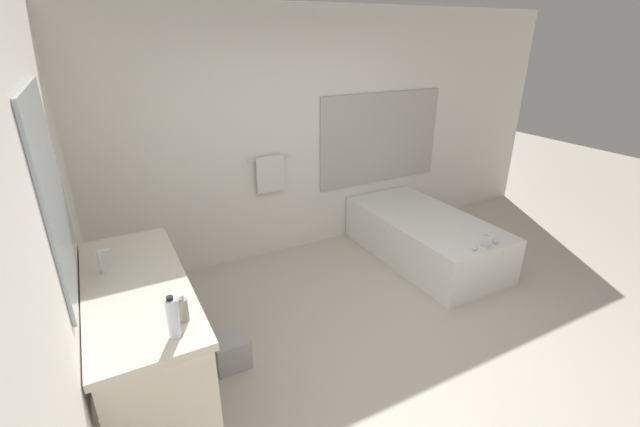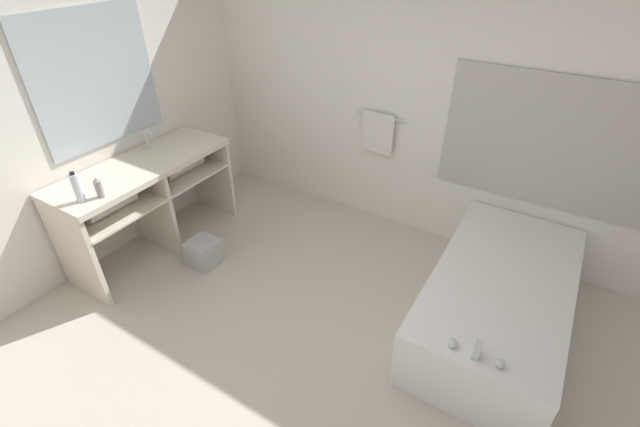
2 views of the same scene
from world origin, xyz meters
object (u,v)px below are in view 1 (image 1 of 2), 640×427
at_px(soap_dispenser, 183,310).
at_px(waste_bin, 231,350).
at_px(water_bottle_1, 173,318).
at_px(bathtub, 424,235).

height_order(soap_dispenser, waste_bin, soap_dispenser).
xyz_separation_m(water_bottle_1, waste_bin, (0.45, 0.68, -0.91)).
relative_size(bathtub, waste_bin, 7.08).
bearing_deg(waste_bin, water_bottle_1, -123.24).
distance_m(water_bottle_1, soap_dispenser, 0.15).
bearing_deg(water_bottle_1, bathtub, 24.28).
height_order(bathtub, waste_bin, bathtub).
xyz_separation_m(water_bottle_1, soap_dispenser, (0.07, 0.12, -0.05)).
relative_size(bathtub, soap_dispenser, 11.08).
bearing_deg(bathtub, soap_dispenser, -157.16).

